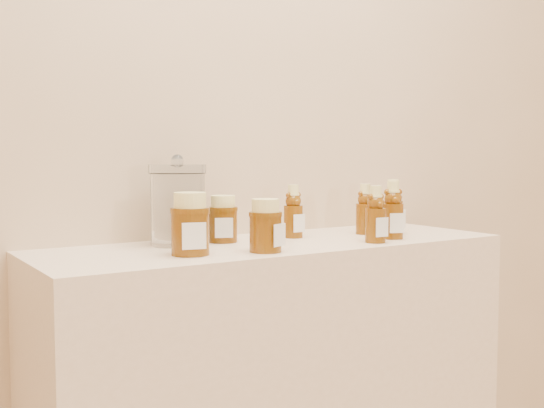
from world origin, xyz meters
TOP-DOWN VIEW (x-y plane):
  - wall_back at (0.00, 1.75)m, footprint 3.50×0.02m
  - bear_bottle_back_left at (0.09, 1.61)m, footprint 0.06×0.06m
  - bear_bottle_back_mid at (0.30, 1.57)m, footprint 0.06×0.06m
  - bear_bottle_back_right at (0.37, 1.53)m, footprint 0.07×0.07m
  - bear_bottle_front_left at (0.21, 1.42)m, footprint 0.06×0.06m
  - bear_bottle_front_right at (0.30, 1.45)m, footprint 0.07×0.07m
  - honey_jar_left at (-0.27, 1.48)m, footprint 0.11×0.11m
  - honey_jar_back at (-0.11, 1.63)m, footprint 0.10×0.10m
  - honey_jar_front at (-0.11, 1.43)m, footprint 0.10×0.10m
  - glass_canister at (-0.22, 1.64)m, footprint 0.14×0.14m

SIDE VIEW (x-z plane):
  - honey_jar_back at x=-0.11m, z-range 0.90..1.02m
  - honey_jar_front at x=-0.11m, z-range 0.90..1.02m
  - honey_jar_left at x=-0.27m, z-range 0.90..1.04m
  - bear_bottle_back_mid at x=0.30m, z-range 0.90..1.06m
  - bear_bottle_back_left at x=0.09m, z-range 0.90..1.06m
  - bear_bottle_front_left at x=0.21m, z-range 0.90..1.06m
  - bear_bottle_back_right at x=0.37m, z-range 0.90..1.07m
  - bear_bottle_front_right at x=0.30m, z-range 0.90..1.07m
  - glass_canister at x=-0.22m, z-range 0.90..1.11m
  - wall_back at x=0.00m, z-range 0.00..2.70m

